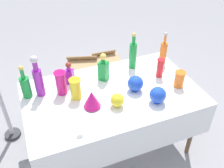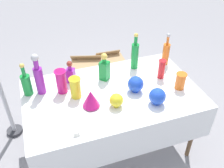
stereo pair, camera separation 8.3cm
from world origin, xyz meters
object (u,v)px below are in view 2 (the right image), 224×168
(slender_vase_1, at_px, (75,87))
(cardboard_box_behind_left, at_px, (110,69))
(round_bowl_0, at_px, (116,100))
(round_bowl_1, at_px, (157,96))
(tall_bottle_2, at_px, (135,55))
(tall_bottle_0, at_px, (166,53))
(square_decanter_0, at_px, (104,68))
(tall_bottle_3, at_px, (39,77))
(slender_vase_0, at_px, (61,81))
(square_decanter_1, at_px, (71,73))
(round_bowl_2, at_px, (136,84))
(tall_bottle_1, at_px, (26,83))
(cardboard_box_behind_right, at_px, (89,75))
(slender_vase_3, at_px, (162,69))
(slender_vase_2, at_px, (181,81))
(fluted_vase_0, at_px, (91,99))

(slender_vase_1, relative_size, cardboard_box_behind_left, 0.45)
(round_bowl_0, height_order, round_bowl_1, round_bowl_1)
(tall_bottle_2, distance_m, round_bowl_0, 0.66)
(tall_bottle_0, distance_m, square_decanter_0, 0.72)
(tall_bottle_3, relative_size, square_decanter_0, 1.40)
(tall_bottle_2, distance_m, slender_vase_0, 0.82)
(slender_vase_1, xyz_separation_m, cardboard_box_behind_left, (0.71, 1.14, -0.68))
(tall_bottle_3, xyz_separation_m, square_decanter_1, (0.30, 0.08, -0.08))
(round_bowl_2, bearing_deg, tall_bottle_1, 163.30)
(cardboard_box_behind_left, bearing_deg, tall_bottle_1, -139.73)
(square_decanter_0, height_order, round_bowl_0, square_decanter_0)
(slender_vase_1, bearing_deg, tall_bottle_3, 150.23)
(slender_vase_1, relative_size, round_bowl_1, 1.29)
(tall_bottle_3, xyz_separation_m, cardboard_box_behind_right, (0.67, 0.92, -0.75))
(slender_vase_3, distance_m, cardboard_box_behind_left, 1.32)
(tall_bottle_3, relative_size, slender_vase_3, 2.04)
(tall_bottle_0, xyz_separation_m, tall_bottle_3, (-1.35, -0.07, 0.04))
(tall_bottle_1, height_order, cardboard_box_behind_right, tall_bottle_1)
(square_decanter_1, xyz_separation_m, slender_vase_3, (0.88, -0.23, 0.01))
(tall_bottle_0, distance_m, tall_bottle_2, 0.35)
(cardboard_box_behind_left, distance_m, cardboard_box_behind_right, 0.34)
(slender_vase_2, relative_size, cardboard_box_behind_left, 0.36)
(square_decanter_0, distance_m, slender_vase_1, 0.38)
(tall_bottle_1, distance_m, slender_vase_0, 0.32)
(slender_vase_1, distance_m, cardboard_box_behind_right, 1.34)
(tall_bottle_3, height_order, square_decanter_0, tall_bottle_3)
(cardboard_box_behind_left, bearing_deg, round_bowl_2, -97.39)
(tall_bottle_1, xyz_separation_m, round_bowl_0, (0.72, -0.43, -0.05))
(square_decanter_1, height_order, slender_vase_2, square_decanter_1)
(tall_bottle_1, xyz_separation_m, tall_bottle_3, (0.12, -0.02, 0.06))
(square_decanter_1, bearing_deg, tall_bottle_0, -0.13)
(slender_vase_1, bearing_deg, round_bowl_1, -26.41)
(slender_vase_0, bearing_deg, cardboard_box_behind_right, 63.88)
(square_decanter_1, distance_m, slender_vase_2, 1.07)
(fluted_vase_0, height_order, cardboard_box_behind_right, fluted_vase_0)
(slender_vase_2, bearing_deg, tall_bottle_2, 119.98)
(cardboard_box_behind_right, bearing_deg, fluted_vase_0, -102.31)
(cardboard_box_behind_left, bearing_deg, slender_vase_3, -81.22)
(slender_vase_3, distance_m, round_bowl_1, 0.41)
(tall_bottle_3, distance_m, cardboard_box_behind_right, 1.37)
(square_decanter_0, bearing_deg, slender_vase_3, -16.35)
(slender_vase_0, bearing_deg, cardboard_box_behind_left, 51.48)
(tall_bottle_0, xyz_separation_m, slender_vase_0, (-1.16, -0.13, -0.01))
(tall_bottle_2, bearing_deg, cardboard_box_behind_right, 111.80)
(round_bowl_1, bearing_deg, cardboard_box_behind_right, 101.42)
(slender_vase_2, xyz_separation_m, round_bowl_0, (-0.67, -0.05, -0.02))
(round_bowl_1, distance_m, cardboard_box_behind_right, 1.59)
(tall_bottle_3, height_order, round_bowl_0, tall_bottle_3)
(round_bowl_1, bearing_deg, tall_bottle_1, 154.40)
(slender_vase_3, height_order, round_bowl_0, slender_vase_3)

